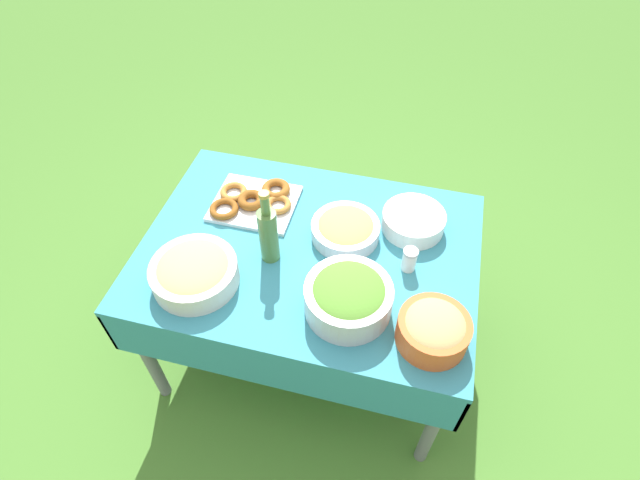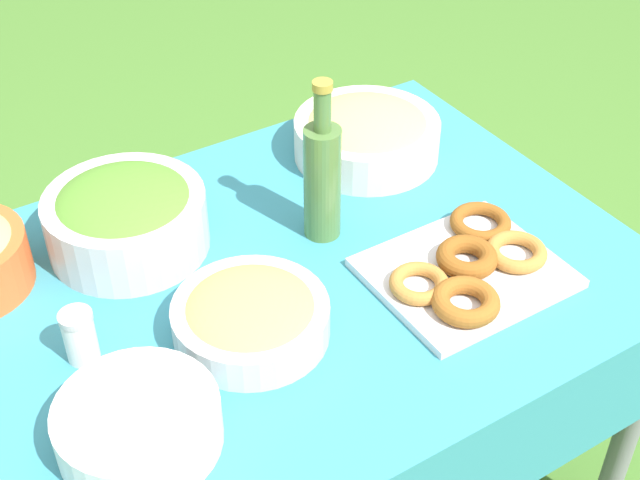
{
  "view_description": "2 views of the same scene",
  "coord_description": "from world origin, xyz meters",
  "px_view_note": "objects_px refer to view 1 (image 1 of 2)",
  "views": [
    {
      "loc": [
        -0.34,
        1.16,
        2.11
      ],
      "look_at": [
        -0.05,
        0.04,
        0.8
      ],
      "focal_mm": 28.0,
      "sensor_mm": 36.0,
      "label": 1
    },
    {
      "loc": [
        -0.58,
        -1.04,
        1.74
      ],
      "look_at": [
        0.06,
        -0.03,
        0.77
      ],
      "focal_mm": 50.0,
      "sensor_mm": 36.0,
      "label": 2
    }
  ],
  "objects_px": {
    "salad_bowl": "(348,297)",
    "fruit_bowl": "(345,229)",
    "plate_stack": "(413,221)",
    "bread_bowl": "(434,329)",
    "donut_platter": "(254,201)",
    "olive_oil_bottle": "(268,233)",
    "pasta_bowl": "(194,272)"
  },
  "relations": [
    {
      "from": "donut_platter",
      "to": "olive_oil_bottle",
      "type": "bearing_deg",
      "value": 121.42
    },
    {
      "from": "plate_stack",
      "to": "bread_bowl",
      "type": "bearing_deg",
      "value": 104.11
    },
    {
      "from": "olive_oil_bottle",
      "to": "fruit_bowl",
      "type": "xyz_separation_m",
      "value": [
        -0.24,
        -0.17,
        -0.09
      ]
    },
    {
      "from": "pasta_bowl",
      "to": "donut_platter",
      "type": "height_order",
      "value": "pasta_bowl"
    },
    {
      "from": "bread_bowl",
      "to": "fruit_bowl",
      "type": "bearing_deg",
      "value": -45.67
    },
    {
      "from": "salad_bowl",
      "to": "fruit_bowl",
      "type": "distance_m",
      "value": 0.33
    },
    {
      "from": "bread_bowl",
      "to": "fruit_bowl",
      "type": "height_order",
      "value": "bread_bowl"
    },
    {
      "from": "salad_bowl",
      "to": "olive_oil_bottle",
      "type": "height_order",
      "value": "olive_oil_bottle"
    },
    {
      "from": "salad_bowl",
      "to": "plate_stack",
      "type": "xyz_separation_m",
      "value": [
        -0.16,
        -0.43,
        -0.03
      ]
    },
    {
      "from": "donut_platter",
      "to": "bread_bowl",
      "type": "height_order",
      "value": "bread_bowl"
    },
    {
      "from": "pasta_bowl",
      "to": "bread_bowl",
      "type": "xyz_separation_m",
      "value": [
        -0.83,
        0.03,
        0.01
      ]
    },
    {
      "from": "fruit_bowl",
      "to": "pasta_bowl",
      "type": "bearing_deg",
      "value": 36.29
    },
    {
      "from": "pasta_bowl",
      "to": "olive_oil_bottle",
      "type": "relative_size",
      "value": 0.95
    },
    {
      "from": "fruit_bowl",
      "to": "bread_bowl",
      "type": "bearing_deg",
      "value": 134.33
    },
    {
      "from": "olive_oil_bottle",
      "to": "bread_bowl",
      "type": "height_order",
      "value": "olive_oil_bottle"
    },
    {
      "from": "donut_platter",
      "to": "fruit_bowl",
      "type": "bearing_deg",
      "value": 168.74
    },
    {
      "from": "salad_bowl",
      "to": "olive_oil_bottle",
      "type": "xyz_separation_m",
      "value": [
        0.32,
        -0.15,
        0.06
      ]
    },
    {
      "from": "pasta_bowl",
      "to": "donut_platter",
      "type": "bearing_deg",
      "value": -99.38
    },
    {
      "from": "salad_bowl",
      "to": "bread_bowl",
      "type": "distance_m",
      "value": 0.29
    },
    {
      "from": "salad_bowl",
      "to": "fruit_bowl",
      "type": "bearing_deg",
      "value": -76.21
    },
    {
      "from": "pasta_bowl",
      "to": "fruit_bowl",
      "type": "xyz_separation_m",
      "value": [
        -0.46,
        -0.34,
        -0.01
      ]
    },
    {
      "from": "olive_oil_bottle",
      "to": "bread_bowl",
      "type": "xyz_separation_m",
      "value": [
        -0.61,
        0.2,
        -0.06
      ]
    },
    {
      "from": "pasta_bowl",
      "to": "donut_platter",
      "type": "relative_size",
      "value": 0.92
    },
    {
      "from": "pasta_bowl",
      "to": "fruit_bowl",
      "type": "height_order",
      "value": "pasta_bowl"
    },
    {
      "from": "salad_bowl",
      "to": "bread_bowl",
      "type": "height_order",
      "value": "salad_bowl"
    },
    {
      "from": "plate_stack",
      "to": "bread_bowl",
      "type": "relative_size",
      "value": 1.04
    },
    {
      "from": "olive_oil_bottle",
      "to": "fruit_bowl",
      "type": "height_order",
      "value": "olive_oil_bottle"
    },
    {
      "from": "plate_stack",
      "to": "pasta_bowl",
      "type": "bearing_deg",
      "value": 32.38
    },
    {
      "from": "plate_stack",
      "to": "fruit_bowl",
      "type": "height_order",
      "value": "fruit_bowl"
    },
    {
      "from": "donut_platter",
      "to": "plate_stack",
      "type": "xyz_separation_m",
      "value": [
        -0.64,
        -0.03,
        0.02
      ]
    },
    {
      "from": "pasta_bowl",
      "to": "olive_oil_bottle",
      "type": "xyz_separation_m",
      "value": [
        -0.22,
        -0.17,
        0.07
      ]
    },
    {
      "from": "pasta_bowl",
      "to": "plate_stack",
      "type": "xyz_separation_m",
      "value": [
        -0.7,
        -0.45,
        -0.02
      ]
    }
  ]
}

